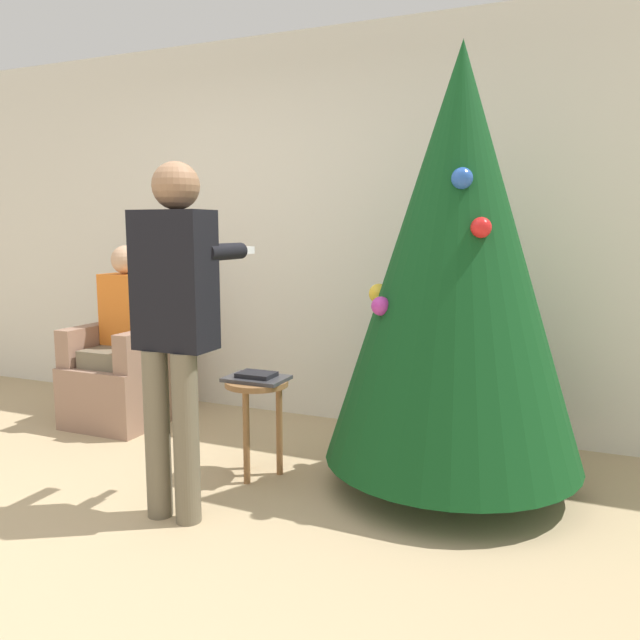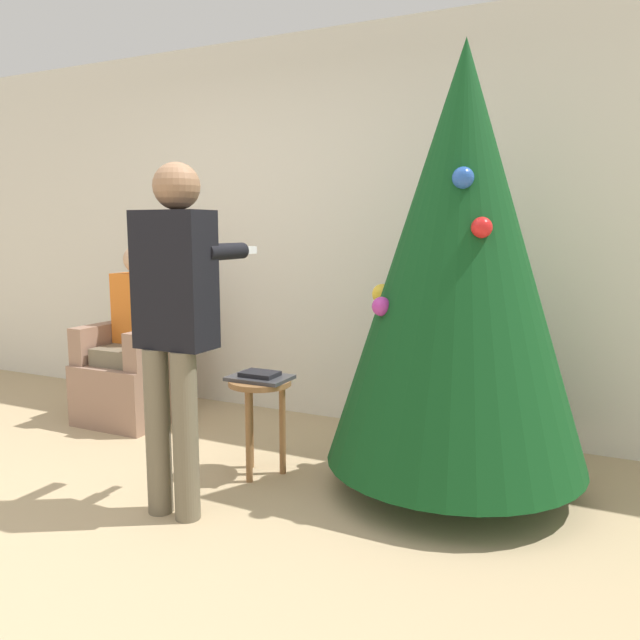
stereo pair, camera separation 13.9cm
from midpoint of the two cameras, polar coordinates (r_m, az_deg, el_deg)
ground_plane at (r=3.00m, az=-20.02°, el=-19.14°), size 14.00×14.00×0.00m
wall_back at (r=4.50m, az=0.01°, el=8.20°), size 8.00×0.06×2.70m
christmas_tree at (r=3.23m, az=13.86°, el=5.48°), size 1.32×1.32×2.27m
armchair at (r=4.66m, az=-15.55°, el=-4.40°), size 0.61×0.64×0.99m
person_seated at (r=4.58m, az=-15.91°, el=-0.50°), size 0.36×0.46×1.25m
person_standing at (r=2.96m, az=-11.78°, el=0.87°), size 0.39×0.57×1.66m
side_stool at (r=3.47m, az=-4.34°, el=-7.25°), size 0.35×0.35×0.54m
laptop at (r=3.44m, az=-4.37°, el=-5.30°), size 0.33×0.23×0.02m
book at (r=3.43m, az=-4.37°, el=-4.95°), size 0.20×0.14×0.02m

